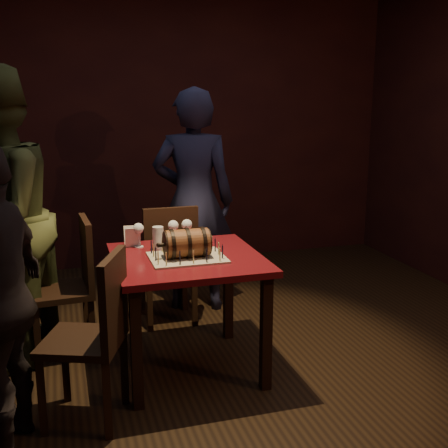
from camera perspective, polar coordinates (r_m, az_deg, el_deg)
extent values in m
plane|color=black|center=(3.70, -0.54, -14.73)|extent=(5.00, 5.00, 0.00)
cube|color=black|center=(5.72, -7.62, 9.73)|extent=(5.00, 0.04, 2.80)
cube|color=#4F0D14|center=(3.47, -3.75, -3.60)|extent=(0.90, 0.90, 0.04)
cube|color=black|center=(3.19, -8.90, -12.50)|extent=(0.06, 0.06, 0.71)
cube|color=black|center=(3.36, 4.29, -11.00)|extent=(0.06, 0.06, 0.71)
cube|color=black|center=(3.89, -10.46, -7.77)|extent=(0.06, 0.06, 0.71)
cube|color=black|center=(4.03, 0.42, -6.79)|extent=(0.06, 0.06, 0.71)
cube|color=#ACA08A|center=(3.41, -3.76, -3.42)|extent=(0.45, 0.35, 0.01)
cylinder|color=brown|center=(3.39, -3.79, -1.95)|extent=(0.26, 0.17, 0.17)
cylinder|color=black|center=(3.37, -5.36, -2.06)|extent=(0.02, 0.19, 0.19)
cylinder|color=black|center=(3.39, -3.79, -1.95)|extent=(0.02, 0.19, 0.19)
cylinder|color=black|center=(3.41, -2.24, -1.83)|extent=(0.02, 0.19, 0.19)
cylinder|color=black|center=(3.36, -5.98, -2.11)|extent=(0.01, 0.16, 0.16)
cylinder|color=black|center=(3.42, -1.63, -1.78)|extent=(0.01, 0.16, 0.16)
cylinder|color=black|center=(3.36, -6.33, -2.13)|extent=(0.04, 0.02, 0.02)
sphere|color=black|center=(3.36, -6.67, -2.16)|extent=(0.03, 0.03, 0.03)
cylinder|color=#DED385|center=(3.23, -5.88, -3.56)|extent=(0.01, 0.01, 0.08)
cylinder|color=black|center=(3.22, -5.90, -2.79)|extent=(0.00, 0.00, 0.01)
cylinder|color=black|center=(3.25, -4.49, -3.45)|extent=(0.01, 0.01, 0.08)
cylinder|color=black|center=(3.24, -4.51, -2.68)|extent=(0.00, 0.00, 0.01)
cylinder|color=#DED385|center=(3.26, -3.12, -3.34)|extent=(0.01, 0.01, 0.08)
cylinder|color=black|center=(3.25, -3.13, -2.58)|extent=(0.00, 0.00, 0.01)
cylinder|color=black|center=(3.28, -1.76, -3.23)|extent=(0.01, 0.01, 0.08)
cylinder|color=black|center=(3.27, -1.77, -2.47)|extent=(0.00, 0.00, 0.01)
cylinder|color=#DED385|center=(3.30, -0.42, -3.12)|extent=(0.01, 0.01, 0.08)
cylinder|color=black|center=(3.29, -0.42, -2.37)|extent=(0.00, 0.00, 0.01)
cylinder|color=black|center=(3.36, -0.16, -2.85)|extent=(0.01, 0.01, 0.08)
cylinder|color=black|center=(3.35, -0.16, -2.11)|extent=(0.00, 0.00, 0.01)
cylinder|color=#DED385|center=(3.43, -0.54, -2.50)|extent=(0.01, 0.01, 0.08)
cylinder|color=black|center=(3.42, -0.54, -1.77)|extent=(0.00, 0.00, 0.01)
cylinder|color=black|center=(3.51, -0.90, -2.16)|extent=(0.01, 0.01, 0.08)
cylinder|color=black|center=(3.49, -0.91, -1.45)|extent=(0.00, 0.00, 0.01)
cylinder|color=#DED385|center=(3.58, -1.25, -1.84)|extent=(0.01, 0.01, 0.08)
cylinder|color=black|center=(3.57, -1.26, -1.14)|extent=(0.00, 0.00, 0.01)
cylinder|color=black|center=(3.56, -2.49, -1.93)|extent=(0.01, 0.01, 0.08)
cylinder|color=black|center=(3.55, -2.50, -1.23)|extent=(0.00, 0.00, 0.01)
cylinder|color=#DED385|center=(3.54, -3.75, -2.03)|extent=(0.01, 0.01, 0.08)
cylinder|color=black|center=(3.53, -3.76, -1.32)|extent=(0.00, 0.00, 0.01)
cylinder|color=black|center=(3.53, -5.02, -2.12)|extent=(0.01, 0.01, 0.08)
cylinder|color=black|center=(3.52, -5.03, -1.41)|extent=(0.00, 0.00, 0.01)
cylinder|color=#DED385|center=(3.51, -6.29, -2.21)|extent=(0.01, 0.01, 0.08)
cylinder|color=black|center=(3.50, -6.31, -1.50)|extent=(0.00, 0.00, 0.01)
cylinder|color=black|center=(3.49, -7.39, -2.34)|extent=(0.01, 0.01, 0.08)
cylinder|color=black|center=(3.48, -7.42, -1.62)|extent=(0.00, 0.00, 0.01)
cylinder|color=#DED385|center=(3.42, -7.18, -2.68)|extent=(0.01, 0.01, 0.08)
cylinder|color=black|center=(3.40, -7.20, -1.95)|extent=(0.00, 0.00, 0.01)
cylinder|color=black|center=(3.34, -6.95, -3.04)|extent=(0.01, 0.01, 0.08)
cylinder|color=black|center=(3.33, -6.97, -2.30)|extent=(0.00, 0.00, 0.01)
cylinder|color=#DED385|center=(3.26, -6.71, -3.42)|extent=(0.01, 0.01, 0.08)
cylinder|color=black|center=(3.25, -6.73, -2.66)|extent=(0.00, 0.00, 0.01)
cylinder|color=silver|center=(3.70, -8.63, -2.29)|extent=(0.06, 0.06, 0.01)
cylinder|color=silver|center=(3.68, -8.66, -1.59)|extent=(0.01, 0.01, 0.09)
sphere|color=silver|center=(3.67, -8.70, -0.46)|extent=(0.07, 0.07, 0.07)
sphere|color=#591114|center=(3.67, -8.70, -0.56)|extent=(0.05, 0.05, 0.05)
cylinder|color=silver|center=(3.75, -5.14, -1.98)|extent=(0.06, 0.06, 0.01)
cylinder|color=silver|center=(3.74, -5.16, -1.28)|extent=(0.01, 0.01, 0.09)
sphere|color=silver|center=(3.72, -5.18, -0.16)|extent=(0.07, 0.07, 0.07)
cylinder|color=silver|center=(3.77, -3.76, -1.86)|extent=(0.06, 0.06, 0.01)
cylinder|color=silver|center=(3.76, -3.77, -1.17)|extent=(0.01, 0.01, 0.09)
sphere|color=silver|center=(3.74, -3.79, -0.06)|extent=(0.07, 0.07, 0.07)
sphere|color=#BF594C|center=(3.74, -3.79, -0.16)|extent=(0.05, 0.05, 0.05)
cylinder|color=silver|center=(3.61, -6.71, -1.45)|extent=(0.07, 0.07, 0.15)
cylinder|color=#9E5414|center=(3.61, -6.70, -1.71)|extent=(0.06, 0.06, 0.11)
cylinder|color=white|center=(3.59, -6.73, -0.69)|extent=(0.06, 0.06, 0.02)
cube|color=black|center=(4.32, -5.80, -4.12)|extent=(0.40, 0.40, 0.04)
cube|color=black|center=(4.59, -4.05, -6.15)|extent=(0.04, 0.04, 0.43)
cube|color=black|center=(4.53, -8.28, -6.51)|extent=(0.04, 0.04, 0.43)
cube|color=black|center=(4.28, -3.03, -7.59)|extent=(0.04, 0.04, 0.43)
cube|color=black|center=(4.21, -7.56, -8.01)|extent=(0.04, 0.04, 0.43)
cube|color=black|center=(4.09, -5.39, -1.49)|extent=(0.40, 0.04, 0.46)
cube|color=black|center=(3.88, -16.23, -6.61)|extent=(0.42, 0.42, 0.04)
cube|color=black|center=(4.12, -18.59, -9.12)|extent=(0.04, 0.04, 0.43)
cube|color=black|center=(3.80, -18.40, -10.99)|extent=(0.04, 0.04, 0.43)
cube|color=black|center=(4.14, -13.83, -8.72)|extent=(0.04, 0.04, 0.43)
cube|color=black|center=(3.82, -13.23, -10.54)|extent=(0.04, 0.04, 0.43)
cube|color=black|center=(3.82, -13.78, -2.84)|extent=(0.06, 0.40, 0.46)
cube|color=black|center=(3.11, -14.18, -11.51)|extent=(0.52, 0.52, 0.04)
cube|color=black|center=(3.41, -15.81, -13.71)|extent=(0.04, 0.04, 0.43)
cube|color=black|center=(3.13, -18.03, -16.40)|extent=(0.04, 0.04, 0.43)
cube|color=black|center=(3.31, -10.11, -14.23)|extent=(0.04, 0.04, 0.43)
cube|color=black|center=(3.03, -11.79, -17.12)|extent=(0.04, 0.04, 0.43)
cube|color=black|center=(2.97, -11.13, -7.37)|extent=(0.18, 0.39, 0.46)
imported|color=#1C1D38|center=(4.49, -3.11, 2.35)|extent=(0.75, 0.60, 1.78)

